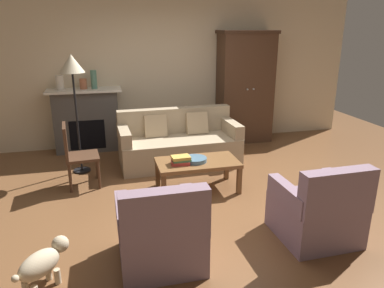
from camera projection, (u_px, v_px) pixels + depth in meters
The scene contains 16 objects.
ground_plane at pixel (206, 195), 4.88m from camera, with size 9.60×9.60×0.00m, color brown.
back_wall at pixel (169, 69), 6.80m from camera, with size 7.20×0.10×2.80m, color beige.
fireplace at pixel (87, 120), 6.47m from camera, with size 1.26×0.48×1.12m.
armoire at pixel (245, 87), 6.92m from camera, with size 1.06×0.57×2.09m.
couch at pixel (179, 144), 5.96m from camera, with size 1.94×0.90×0.86m.
coffee_table at pixel (197, 165), 4.94m from camera, with size 1.10×0.60×0.42m.
fruit_bowl at pixel (195, 160), 4.89m from camera, with size 0.31×0.31×0.06m, color slate.
book_stack at pixel (181, 160), 4.79m from camera, with size 0.26×0.20×0.11m.
mantel_vase_cream at pixel (60, 83), 6.16m from camera, with size 0.13×0.13×0.25m, color beige.
mantel_vase_terracotta at pixel (83, 84), 6.25m from camera, with size 0.12×0.12×0.18m, color #A86042.
mantel_vase_jade at pixel (94, 79), 6.27m from camera, with size 0.10×0.10×0.32m, color slate.
armchair_near_left at pixel (161, 234), 3.38m from camera, with size 0.78×0.77×0.88m.
armchair_near_right at pixel (318, 212), 3.79m from camera, with size 0.79×0.79×0.88m.
side_chair_wooden at pixel (75, 152), 5.00m from camera, with size 0.48×0.48×0.90m.
floor_lamp at pixel (72, 71), 5.21m from camera, with size 0.36×0.36×1.78m.
dog at pixel (43, 263), 3.08m from camera, with size 0.44×0.47×0.39m.
Camera 1 is at (-1.24, -4.25, 2.16)m, focal length 34.08 mm.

